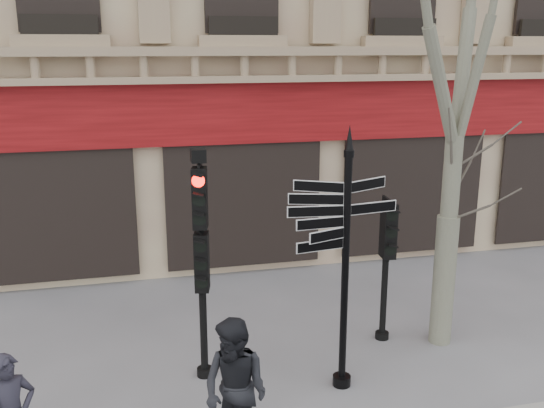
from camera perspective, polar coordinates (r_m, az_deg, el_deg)
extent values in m
plane|color=slate|center=(9.46, 3.31, -16.96)|extent=(80.00, 80.00, 0.00)
cube|color=#5C090A|center=(12.87, -2.76, 8.61)|extent=(28.00, 0.25, 1.30)
cube|color=#987D62|center=(12.58, -2.62, 12.90)|extent=(28.00, 0.35, 0.74)
cylinder|color=black|center=(8.81, 6.88, -6.81)|extent=(0.11, 0.11, 3.49)
cylinder|color=black|center=(9.55, 6.57, -16.15)|extent=(0.27, 0.27, 0.15)
cone|color=black|center=(8.30, 7.31, 6.25)|extent=(0.12, 0.12, 0.35)
cylinder|color=black|center=(9.10, -6.61, -6.84)|extent=(0.11, 0.11, 3.27)
cylinder|color=black|center=(9.78, -6.33, -15.42)|extent=(0.24, 0.24, 0.13)
cube|color=black|center=(9.01, -6.66, -5.32)|extent=(0.44, 0.36, 0.89)
cube|color=black|center=(8.73, -6.84, 0.62)|extent=(0.44, 0.36, 0.89)
sphere|color=#FF0C05|center=(8.68, -6.89, 2.14)|extent=(0.19, 0.19, 0.19)
cube|color=black|center=(8.60, -6.97, 4.57)|extent=(0.26, 0.30, 0.19)
cylinder|color=black|center=(10.52, 10.60, -6.36)|extent=(0.12, 0.12, 2.45)
cylinder|color=black|center=(10.98, 10.31, -12.01)|extent=(0.26, 0.26, 0.14)
cube|color=black|center=(10.27, 10.79, -2.39)|extent=(0.44, 0.33, 0.93)
cylinder|color=gray|center=(10.68, 15.87, -6.93)|extent=(0.37, 0.37, 2.25)
cylinder|color=gray|center=(10.18, 16.55, 2.23)|extent=(0.29, 0.29, 1.43)
imported|color=black|center=(7.67, -3.47, -17.16)|extent=(1.12, 1.12, 1.83)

